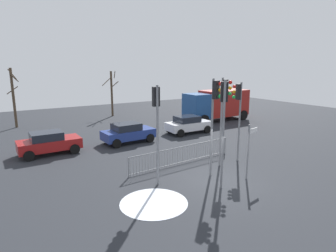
{
  "coord_description": "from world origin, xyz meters",
  "views": [
    {
      "loc": [
        -9.12,
        -10.19,
        5.67
      ],
      "look_at": [
        -0.66,
        3.46,
        2.24
      ],
      "focal_mm": 30.76,
      "sensor_mm": 36.0,
      "label": 1
    }
  ],
  "objects_px": {
    "direction_sign_post": "(249,149)",
    "bare_tree_left": "(13,97)",
    "car_red_near": "(49,142)",
    "bare_tree_centre": "(112,93)",
    "car_blue_far": "(128,132)",
    "traffic_light_mid_right": "(224,102)",
    "traffic_light_mid_left": "(224,110)",
    "traffic_light_rear_left": "(238,104)",
    "traffic_light_rear_right": "(215,106)",
    "delivery_truck": "(217,104)",
    "traffic_light_foreground_right": "(156,112)",
    "car_white_trailing": "(188,124)"
  },
  "relations": [
    {
      "from": "direction_sign_post",
      "to": "bare_tree_left",
      "type": "height_order",
      "value": "bare_tree_left"
    },
    {
      "from": "direction_sign_post",
      "to": "car_red_near",
      "type": "distance_m",
      "value": 12.43
    },
    {
      "from": "bare_tree_left",
      "to": "bare_tree_centre",
      "type": "height_order",
      "value": "bare_tree_left"
    },
    {
      "from": "car_blue_far",
      "to": "traffic_light_mid_right",
      "type": "bearing_deg",
      "value": -74.25
    },
    {
      "from": "traffic_light_mid_left",
      "to": "bare_tree_left",
      "type": "distance_m",
      "value": 21.12
    },
    {
      "from": "traffic_light_rear_left",
      "to": "traffic_light_mid_right",
      "type": "bearing_deg",
      "value": 129.58
    },
    {
      "from": "bare_tree_left",
      "to": "traffic_light_mid_left",
      "type": "bearing_deg",
      "value": -70.45
    },
    {
      "from": "traffic_light_rear_right",
      "to": "car_red_near",
      "type": "distance_m",
      "value": 11.08
    },
    {
      "from": "traffic_light_mid_left",
      "to": "car_red_near",
      "type": "height_order",
      "value": "traffic_light_mid_left"
    },
    {
      "from": "direction_sign_post",
      "to": "car_red_near",
      "type": "relative_size",
      "value": 0.73
    },
    {
      "from": "traffic_light_rear_left",
      "to": "delivery_truck",
      "type": "xyz_separation_m",
      "value": [
        7.52,
        10.29,
        -1.7
      ]
    },
    {
      "from": "traffic_light_mid_right",
      "to": "delivery_truck",
      "type": "relative_size",
      "value": 0.71
    },
    {
      "from": "traffic_light_mid_right",
      "to": "traffic_light_foreground_right",
      "type": "height_order",
      "value": "traffic_light_mid_right"
    },
    {
      "from": "car_white_trailing",
      "to": "car_red_near",
      "type": "relative_size",
      "value": 1.0
    },
    {
      "from": "traffic_light_foreground_right",
      "to": "traffic_light_rear_left",
      "type": "xyz_separation_m",
      "value": [
        5.75,
        0.51,
        -0.07
      ]
    },
    {
      "from": "direction_sign_post",
      "to": "car_blue_far",
      "type": "distance_m",
      "value": 9.85
    },
    {
      "from": "bare_tree_left",
      "to": "bare_tree_centre",
      "type": "relative_size",
      "value": 1.08
    },
    {
      "from": "traffic_light_mid_left",
      "to": "traffic_light_mid_right",
      "type": "bearing_deg",
      "value": 81.43
    },
    {
      "from": "bare_tree_left",
      "to": "car_blue_far",
      "type": "bearing_deg",
      "value": -57.44
    },
    {
      "from": "car_white_trailing",
      "to": "delivery_truck",
      "type": "relative_size",
      "value": 0.54
    },
    {
      "from": "car_white_trailing",
      "to": "bare_tree_centre",
      "type": "relative_size",
      "value": 0.76
    },
    {
      "from": "car_red_near",
      "to": "bare_tree_centre",
      "type": "relative_size",
      "value": 0.76
    },
    {
      "from": "traffic_light_mid_left",
      "to": "traffic_light_rear_left",
      "type": "height_order",
      "value": "traffic_light_mid_left"
    },
    {
      "from": "car_blue_far",
      "to": "traffic_light_mid_left",
      "type": "bearing_deg",
      "value": -89.75
    },
    {
      "from": "traffic_light_mid_left",
      "to": "direction_sign_post",
      "type": "xyz_separation_m",
      "value": [
        1.83,
        0.05,
        -2.1
      ]
    },
    {
      "from": "direction_sign_post",
      "to": "car_blue_far",
      "type": "relative_size",
      "value": 0.72
    },
    {
      "from": "traffic_light_mid_right",
      "to": "car_red_near",
      "type": "bearing_deg",
      "value": -78.02
    },
    {
      "from": "traffic_light_foreground_right",
      "to": "direction_sign_post",
      "type": "height_order",
      "value": "traffic_light_foreground_right"
    },
    {
      "from": "delivery_truck",
      "to": "bare_tree_centre",
      "type": "bearing_deg",
      "value": -45.75
    },
    {
      "from": "traffic_light_mid_left",
      "to": "car_blue_far",
      "type": "xyz_separation_m",
      "value": [
        -0.48,
        9.58,
        -2.92
      ]
    },
    {
      "from": "traffic_light_rear_right",
      "to": "traffic_light_foreground_right",
      "type": "height_order",
      "value": "traffic_light_rear_right"
    },
    {
      "from": "traffic_light_rear_left",
      "to": "car_red_near",
      "type": "height_order",
      "value": "traffic_light_rear_left"
    },
    {
      "from": "traffic_light_rear_left",
      "to": "direction_sign_post",
      "type": "relative_size",
      "value": 1.67
    },
    {
      "from": "traffic_light_rear_right",
      "to": "bare_tree_left",
      "type": "distance_m",
      "value": 20.18
    },
    {
      "from": "traffic_light_foreground_right",
      "to": "car_blue_far",
      "type": "xyz_separation_m",
      "value": [
        1.89,
        7.65,
        -2.73
      ]
    },
    {
      "from": "traffic_light_mid_right",
      "to": "traffic_light_rear_left",
      "type": "xyz_separation_m",
      "value": [
        1.37,
        0.33,
        -0.22
      ]
    },
    {
      "from": "traffic_light_mid_right",
      "to": "car_blue_far",
      "type": "height_order",
      "value": "traffic_light_mid_right"
    },
    {
      "from": "traffic_light_mid_right",
      "to": "bare_tree_centre",
      "type": "xyz_separation_m",
      "value": [
        0.71,
        18.89,
        -1.03
      ]
    },
    {
      "from": "bare_tree_left",
      "to": "delivery_truck",
      "type": "bearing_deg",
      "value": -21.71
    },
    {
      "from": "traffic_light_mid_left",
      "to": "delivery_truck",
      "type": "bearing_deg",
      "value": 84.24
    },
    {
      "from": "car_red_near",
      "to": "traffic_light_rear_left",
      "type": "bearing_deg",
      "value": -38.6
    },
    {
      "from": "traffic_light_mid_right",
      "to": "bare_tree_left",
      "type": "height_order",
      "value": "bare_tree_left"
    },
    {
      "from": "traffic_light_foreground_right",
      "to": "delivery_truck",
      "type": "xyz_separation_m",
      "value": [
        13.27,
        10.8,
        -1.76
      ]
    },
    {
      "from": "car_red_near",
      "to": "bare_tree_left",
      "type": "xyz_separation_m",
      "value": [
        -1.1,
        10.19,
        2.04
      ]
    },
    {
      "from": "traffic_light_mid_left",
      "to": "bare_tree_left",
      "type": "bearing_deg",
      "value": 144.31
    },
    {
      "from": "traffic_light_foreground_right",
      "to": "bare_tree_left",
      "type": "bearing_deg",
      "value": 112.43
    },
    {
      "from": "direction_sign_post",
      "to": "bare_tree_left",
      "type": "distance_m",
      "value": 21.77
    },
    {
      "from": "traffic_light_rear_left",
      "to": "delivery_truck",
      "type": "relative_size",
      "value": 0.66
    },
    {
      "from": "traffic_light_mid_right",
      "to": "car_white_trailing",
      "type": "relative_size",
      "value": 1.31
    },
    {
      "from": "car_white_trailing",
      "to": "bare_tree_centre",
      "type": "bearing_deg",
      "value": 102.68
    }
  ]
}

